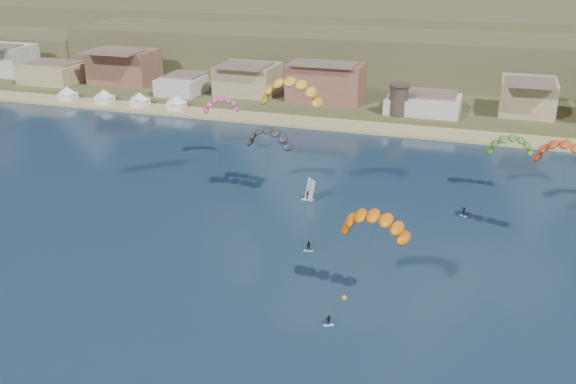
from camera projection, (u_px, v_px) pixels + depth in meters
The scene contains 14 objects.
ground at pixel (207, 362), 78.07m from camera, with size 2400.00×2400.00×0.00m, color #0E2033.
beach at pixel (374, 127), 171.58m from camera, with size 2200.00×12.00×0.90m.
foothills at pixel (484, 33), 273.56m from camera, with size 940.00×210.00×18.00m.
town at pixel (254, 77), 194.26m from camera, with size 400.00×24.00×12.00m.
watchtower at pixel (399, 99), 174.93m from camera, with size 5.82×5.82×8.60m.
beach_tents at pixel (121, 94), 192.09m from camera, with size 43.40×6.40×5.00m.
kitesurfer_yellow at pixel (291, 88), 111.40m from camera, with size 14.18×17.05×28.17m.
kitesurfer_orange at pixel (375, 219), 85.66m from camera, with size 10.23×10.24×16.08m.
kitesurfer_green at pixel (511, 142), 124.38m from camera, with size 12.56×16.52×17.00m.
distant_kite_pink at pixel (221, 102), 141.85m from camera, with size 8.62×7.31×16.72m.
distant_kite_dark at pixel (269, 134), 126.36m from camera, with size 10.05×6.23×15.28m.
distant_kite_orange at pixel (565, 149), 101.18m from camera, with size 10.19×7.16×19.87m.
windsurfer at pixel (309, 193), 125.12m from camera, with size 2.48×2.72×4.26m.
buoy at pixel (344, 298), 91.66m from camera, with size 0.72×0.72×0.72m.
Camera 1 is at (29.34, -58.60, 48.20)m, focal length 40.33 mm.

